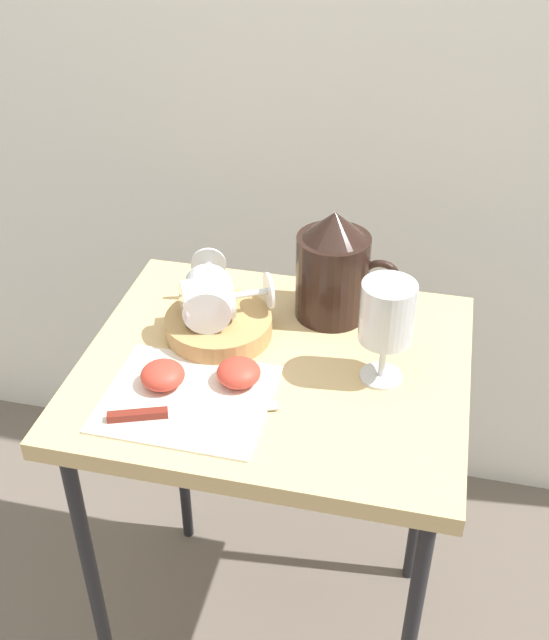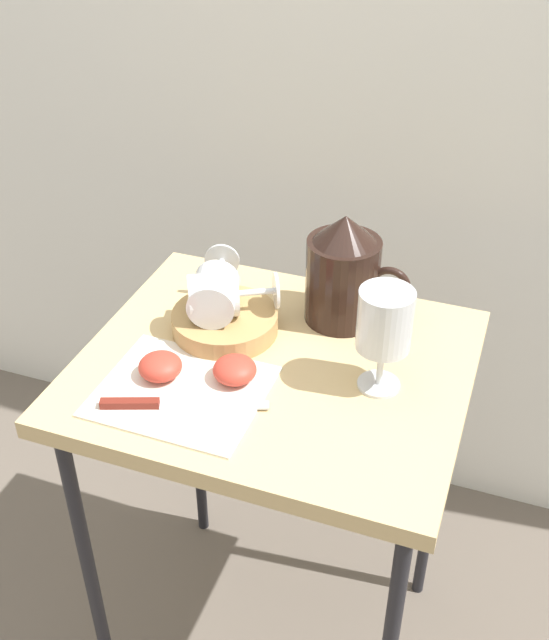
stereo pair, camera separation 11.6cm
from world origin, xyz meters
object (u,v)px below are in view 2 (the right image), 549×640
at_px(pitcher, 343,278).
at_px(apple_half_left, 160,366).
at_px(table, 274,396).
at_px(wine_glass_upright, 384,327).
at_px(knife, 159,404).
at_px(wine_glass_tipped_near, 216,295).
at_px(basket_tray, 225,322).
at_px(wine_glass_tipped_far, 214,293).
at_px(apple_half_right, 235,370).

relative_size(pitcher, apple_half_left, 2.90).
xyz_separation_m(table, wine_glass_upright, (0.17, -0.00, 0.18)).
relative_size(apple_half_left, knife, 0.28).
distance_m(wine_glass_tipped_near, knife, 0.21).
relative_size(basket_tray, knife, 0.75).
distance_m(wine_glass_tipped_near, wine_glass_tipped_far, 0.01).
bearing_deg(table, basket_tray, 154.02).
xyz_separation_m(basket_tray, wine_glass_tipped_far, (-0.02, -0.00, 0.06)).
distance_m(basket_tray, pitcher, 0.21).
distance_m(basket_tray, wine_glass_tipped_far, 0.06).
height_order(table, knife, knife).
bearing_deg(table, knife, -126.89).
height_order(basket_tray, wine_glass_upright, wine_glass_upright).
bearing_deg(apple_half_right, knife, -129.88).
bearing_deg(basket_tray, pitcher, 31.23).
bearing_deg(apple_half_right, basket_tray, 119.34).
bearing_deg(wine_glass_upright, table, 178.62).
height_order(apple_half_left, apple_half_right, same).
height_order(wine_glass_tipped_far, apple_half_right, wine_glass_tipped_far).
distance_m(apple_half_left, apple_half_right, 0.11).
xyz_separation_m(table, apple_half_right, (-0.04, -0.06, 0.09)).
height_order(basket_tray, knife, basket_tray).
bearing_deg(table, pitcher, 67.43).
relative_size(apple_half_right, knife, 0.28).
bearing_deg(table, wine_glass_tipped_near, 158.98).
xyz_separation_m(pitcher, apple_half_right, (-0.10, -0.22, -0.06)).
height_order(wine_glass_upright, wine_glass_tipped_near, wine_glass_upright).
height_order(pitcher, knife, pitcher).
distance_m(wine_glass_tipped_far, apple_half_left, 0.15).
relative_size(basket_tray, apple_half_left, 2.63).
bearing_deg(wine_glass_tipped_near, apple_half_left, -103.58).
bearing_deg(pitcher, apple_half_left, -130.54).
bearing_deg(apple_half_right, table, 57.99).
bearing_deg(wine_glass_tipped_near, wine_glass_tipped_far, 143.58).
height_order(wine_glass_tipped_near, knife, wine_glass_tipped_near).
height_order(basket_tray, wine_glass_tipped_far, wine_glass_tipped_far).
xyz_separation_m(pitcher, wine_glass_tipped_near, (-0.18, -0.11, -0.01)).
distance_m(basket_tray, wine_glass_upright, 0.29).
height_order(table, basket_tray, basket_tray).
relative_size(table, pitcher, 3.80).
relative_size(basket_tray, wine_glass_tipped_near, 1.10).
xyz_separation_m(apple_half_left, knife, (0.03, -0.06, -0.01)).
height_order(basket_tray, apple_half_right, apple_half_right).
distance_m(basket_tray, apple_half_left, 0.15).
bearing_deg(basket_tray, apple_half_right, -60.66).
relative_size(wine_glass_tipped_near, knife, 0.68).
bearing_deg(pitcher, table, -112.57).
distance_m(wine_glass_upright, apple_half_right, 0.23).
bearing_deg(wine_glass_tipped_near, pitcher, 31.41).
bearing_deg(wine_glass_tipped_near, basket_tray, 34.35).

